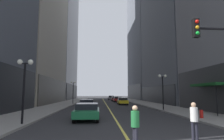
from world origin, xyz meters
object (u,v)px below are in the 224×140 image
car_silver (87,104)px  street_lamp_right_mid (163,84)px  street_lamp_left_near (24,77)px  car_grey (111,97)px  car_maroon (115,98)px  car_red (117,99)px  street_lamp_left_far (73,87)px  pedestrian_in_white_shirt (194,118)px  car_green (87,111)px  fire_hydrant_right (201,115)px  pedestrian_in_green_parka (135,123)px  car_yellow (123,101)px

car_silver → street_lamp_right_mid: street_lamp_right_mid is taller
street_lamp_left_near → street_lamp_right_mid: same height
car_grey → car_maroon: bearing=-87.9°
car_red → street_lamp_left_far: street_lamp_left_far is taller
street_lamp_left_far → pedestrian_in_white_shirt: bearing=-71.8°
car_green → fire_hydrant_right: 9.24m
car_silver → pedestrian_in_green_parka: size_ratio=2.66×
car_silver → fire_hydrant_right: 14.18m
street_lamp_left_far → car_yellow: bearing=-9.4°
street_lamp_left_far → fire_hydrant_right: street_lamp_left_far is taller
car_silver → street_lamp_left_far: size_ratio=0.99×
street_lamp_right_mid → street_lamp_left_near: bearing=-142.7°
street_lamp_left_far → street_lamp_right_mid: bearing=-48.8°
car_green → pedestrian_in_white_shirt: 8.78m
car_maroon → car_grey: size_ratio=1.16×
car_yellow → street_lamp_left_near: bearing=-112.4°
pedestrian_in_green_parka → car_red: bearing=85.6°
car_silver → street_lamp_right_mid: 10.01m
car_grey → pedestrian_in_green_parka: (-2.48, -56.23, 0.24)m
street_lamp_left_near → fire_hydrant_right: 13.75m
car_green → fire_hydrant_right: bearing=-3.4°
car_grey → car_yellow: bearing=-89.1°
car_red → car_green: bearing=-100.0°
car_yellow → pedestrian_in_green_parka: bearing=-95.9°
car_green → pedestrian_in_green_parka: size_ratio=2.55×
car_red → car_maroon: bearing=90.7°
car_red → pedestrian_in_green_parka: bearing=-94.4°
pedestrian_in_green_parka → street_lamp_right_mid: 16.62m
car_green → street_lamp_left_far: street_lamp_left_far is taller
car_green → car_yellow: size_ratio=0.93×
car_silver → car_red: 21.82m
street_lamp_left_near → street_lamp_right_mid: size_ratio=1.00×
car_red → car_maroon: same height
car_yellow → car_grey: size_ratio=1.09×
car_red → pedestrian_in_white_shirt: pedestrian_in_white_shirt is taller
pedestrian_in_green_parka → pedestrian_in_white_shirt: bearing=19.5°
car_red → street_lamp_left_near: size_ratio=1.05×
car_grey → fire_hydrant_right: car_grey is taller
car_silver → car_yellow: same height
car_grey → street_lamp_right_mid: street_lamp_right_mid is taller
car_silver → car_maroon: same height
car_maroon → pedestrian_in_white_shirt: (0.11, -44.71, 0.28)m
car_silver → pedestrian_in_white_shirt: 17.64m
car_green → street_lamp_right_mid: bearing=39.6°
car_green → car_grey: bearing=84.2°
car_yellow → car_silver: bearing=-119.4°
car_silver → pedestrian_in_green_parka: 17.89m
car_red → pedestrian_in_white_shirt: (0.01, -37.54, 0.28)m
car_maroon → street_lamp_left_near: street_lamp_left_near is taller
car_yellow → fire_hydrant_right: 21.21m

